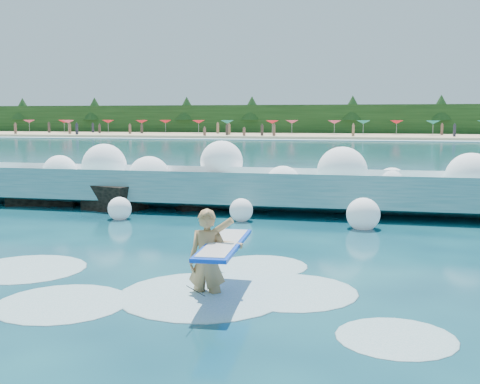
{
  "coord_description": "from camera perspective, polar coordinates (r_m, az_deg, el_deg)",
  "views": [
    {
      "loc": [
        4.92,
        -12.44,
        3.06
      ],
      "look_at": [
        1.5,
        2.0,
        1.2
      ],
      "focal_mm": 45.0,
      "sensor_mm": 36.0,
      "label": 1
    }
  ],
  "objects": [
    {
      "name": "wet_band",
      "position": [
        79.65,
        9.82,
        4.88
      ],
      "size": [
        140.0,
        5.0,
        0.08
      ],
      "primitive_type": "cube",
      "color": "silver",
      "rests_on": "ground"
    },
    {
      "name": "beachgoers",
      "position": [
        87.02,
        17.5,
        5.51
      ],
      "size": [
        88.96,
        12.3,
        1.93
      ],
      "color": "#3F332D",
      "rests_on": "ground"
    },
    {
      "name": "treeline",
      "position": [
        100.56,
        10.6,
        6.72
      ],
      "size": [
        140.0,
        4.0,
        5.0
      ],
      "primitive_type": "cube",
      "color": "black",
      "rests_on": "ground"
    },
    {
      "name": "surfer_with_board",
      "position": [
        10.29,
        -2.76,
        -6.28
      ],
      "size": [
        0.98,
        2.97,
        1.82
      ],
      "color": "#A97F4F",
      "rests_on": "ground"
    },
    {
      "name": "surf_foam",
      "position": [
        10.94,
        -5.89,
        -9.15
      ],
      "size": [
        9.3,
        5.37,
        0.15
      ],
      "color": "silver",
      "rests_on": "ground"
    },
    {
      "name": "beach",
      "position": [
        90.62,
        10.26,
        5.24
      ],
      "size": [
        140.0,
        20.0,
        0.4
      ],
      "primitive_type": "cube",
      "color": "tan",
      "rests_on": "ground"
    },
    {
      "name": "wave_spray",
      "position": [
        19.69,
        0.79,
        1.66
      ],
      "size": [
        15.01,
        4.58,
        2.32
      ],
      "color": "white",
      "rests_on": "ground"
    },
    {
      "name": "beach_umbrellas",
      "position": [
        92.99,
        10.29,
        6.55
      ],
      "size": [
        112.8,
        6.86,
        0.5
      ],
      "color": "#C73A60",
      "rests_on": "ground"
    },
    {
      "name": "ground",
      "position": [
        13.72,
        -8.09,
        -5.81
      ],
      "size": [
        200.0,
        200.0,
        0.0
      ],
      "primitive_type": "plane",
      "color": "#072A3F",
      "rests_on": "ground"
    },
    {
      "name": "breaking_wave",
      "position": [
        20.02,
        0.69,
        0.11
      ],
      "size": [
        20.12,
        3.06,
        1.73
      ],
      "color": "teal",
      "rests_on": "ground"
    },
    {
      "name": "rock_cluster",
      "position": [
        21.29,
        -11.84,
        -0.09
      ],
      "size": [
        8.3,
        3.34,
        1.37
      ],
      "color": "black",
      "rests_on": "ground"
    }
  ]
}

